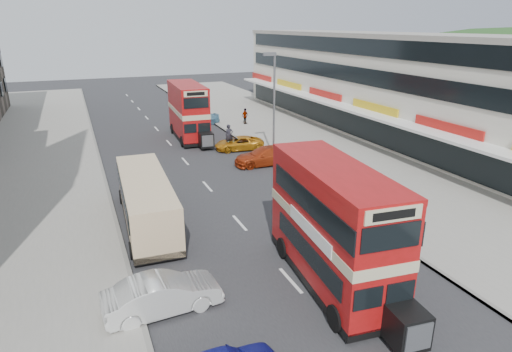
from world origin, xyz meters
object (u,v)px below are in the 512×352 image
bus_main (333,226)px  car_right_a (265,156)px  car_left_front (163,295)px  pedestrian_near (321,161)px  car_right_c (200,118)px  coach (146,199)px  car_right_b (239,143)px  street_lamp (273,98)px  bus_second (188,111)px  pedestrian_far (245,116)px  cyclist (229,141)px

bus_main → car_right_a: bus_main is taller
bus_main → car_left_front: bearing=-0.3°
bus_main → pedestrian_near: 13.23m
car_right_c → coach: bearing=-25.4°
pedestrian_near → car_right_b: bearing=-92.0°
street_lamp → bus_second: (-4.39, 8.89, -2.24)m
pedestrian_far → cyclist: cyclist is taller
cyclist → car_left_front: bearing=-116.0°
bus_main → pedestrian_far: bus_main is taller
coach → pedestrian_near: (12.37, 3.06, -0.26)m
car_left_front → car_right_c: 31.81m
bus_main → coach: size_ratio=0.98×
cyclist → car_right_a: bearing=-76.5°
car_left_front → car_right_a: bearing=-39.2°
coach → car_right_b: coach is taller
bus_main → street_lamp: bearing=-101.2°
pedestrian_near → pedestrian_far: (1.10, 17.33, -0.19)m
car_right_a → car_right_b: bearing=-172.0°
pedestrian_near → pedestrian_far: bearing=-113.8°
car_right_b → pedestrian_near: pedestrian_near is taller
car_left_front → cyclist: size_ratio=1.96×
pedestrian_far → bus_main: bearing=-132.5°
bus_main → car_right_a: bearing=-98.5°
car_right_c → cyclist: (-0.39, -10.57, 0.06)m
cyclist → bus_main: bearing=-98.0°
car_left_front → car_right_b: (10.26, 19.45, -0.14)m
bus_main → pedestrian_near: (6.37, 11.51, -1.39)m
cyclist → bus_second: bearing=111.4°
car_right_c → pedestrian_far: pedestrian_far is taller
car_right_c → pedestrian_near: pedestrian_near is taller
pedestrian_near → pedestrian_far: 17.37m
car_left_front → pedestrian_far: pedestrian_far is taller
bus_second → pedestrian_near: bus_second is taller
bus_main → coach: bearing=-49.0°
car_left_front → car_right_c: (9.86, 30.24, -0.01)m
street_lamp → pedestrian_far: size_ratio=5.00×
bus_main → car_right_c: bus_main is taller
bus_main → car_left_front: 7.00m
pedestrian_near → bus_main: bearing=40.9°
street_lamp → cyclist: street_lamp is taller
street_lamp → coach: (-11.06, -8.24, -3.37)m
cyclist → pedestrian_far: bearing=60.5°
bus_second → car_right_b: bus_second is taller
street_lamp → pedestrian_near: bearing=-75.8°
coach → pedestrian_near: coach is taller
car_right_b → car_right_c: 10.81m
street_lamp → car_right_c: bearing=97.7°
coach → car_left_front: (-0.72, -7.76, -0.71)m
bus_main → coach: 10.43m
car_left_front → cyclist: 21.83m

